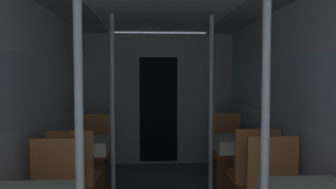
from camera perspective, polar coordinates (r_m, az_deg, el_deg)
wall_left at (r=3.34m, az=-23.03°, el=-2.93°), size 0.05×6.58×2.21m
wall_right at (r=3.45m, az=21.28°, el=-2.71°), size 0.05×6.58×2.21m
bulkhead_far at (r=5.58m, az=-1.69°, el=-0.84°), size 2.51×0.09×2.21m
support_pole_left_0 at (r=2.11m, az=-15.21°, el=-7.07°), size 0.05×0.05×2.21m
dining_table_left_1 at (r=4.04m, az=-14.31°, el=-9.37°), size 0.57×0.57×0.75m
chair_left_far_1 at (r=4.63m, az=-12.94°, el=-11.83°), size 0.45×0.45×0.96m
support_pole_left_1 at (r=3.91m, az=-9.62°, el=-2.42°), size 0.05×0.05×2.21m
support_pole_right_0 at (r=2.19m, az=16.54°, el=-6.71°), size 0.05×0.05×2.21m
dining_table_right_1 at (r=4.11m, az=12.06°, el=-9.14°), size 0.57×0.57×0.75m
chair_right_near_1 at (r=3.69m, az=14.32°, el=-15.73°), size 0.45×0.45×0.96m
chair_right_far_1 at (r=4.69m, az=10.24°, el=-11.61°), size 0.45×0.45×0.96m
support_pole_right_1 at (r=3.96m, az=7.50°, el=-2.34°), size 0.05×0.05×2.21m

